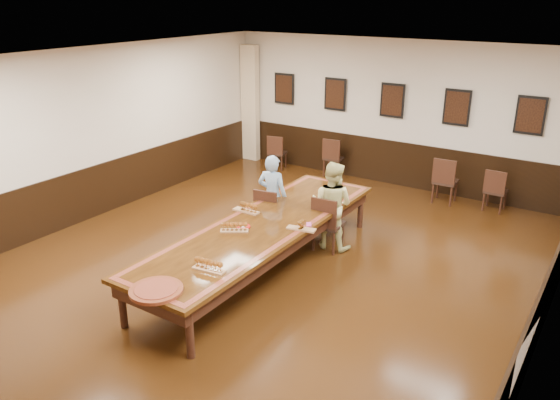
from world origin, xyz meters
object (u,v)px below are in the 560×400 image
Objects in this scene: chair_woman at (329,222)px; spare_chair_a at (277,152)px; conference_table at (262,233)px; spare_chair_b at (334,157)px; person_man at (272,196)px; person_woman at (332,205)px; spare_chair_d at (496,190)px; spare_chair_c at (446,180)px; chair_man at (270,212)px; carved_platter at (156,290)px.

chair_woman is 1.13× the size of spare_chair_a.
conference_table is (-0.52, -1.20, 0.13)m from chair_woman.
person_man is at bearing 93.33° from spare_chair_b.
person_man reaches higher than spare_chair_a.
spare_chair_a is at bearing -48.53° from person_woman.
spare_chair_c is at bearing 6.92° from spare_chair_d.
chair_man is at bearing 56.62° from spare_chair_c.
conference_table is 2.35m from carved_platter.
person_woman is at bearing 178.69° from person_man.
person_woman is at bearing 70.74° from spare_chair_c.
spare_chair_d is at bearing -176.44° from spare_chair_c.
spare_chair_c is at bearing 165.65° from spare_chair_b.
spare_chair_c is at bearing -109.97° from chair_woman.
person_man is at bearing 107.61° from spare_chair_a.
spare_chair_a is (-2.13, 3.43, -0.04)m from chair_man.
person_woman is (-0.01, 0.10, 0.27)m from chair_woman.
person_woman is at bearing 120.46° from spare_chair_a.
spare_chair_d is at bearing -139.49° from chair_man.
chair_woman reaches higher than carved_platter.
carved_platter is at bearing 72.11° from spare_chair_d.
person_woman is at bearing 68.49° from conference_table.
spare_chair_b is 3.95m from person_woman.
conference_table is (1.30, -4.79, 0.15)m from spare_chair_b.
chair_man is 3.48m from carved_platter.
person_man is (-0.02, 0.10, 0.28)m from chair_man.
chair_man is at bearing 107.04° from spare_chair_a.
chair_woman is 0.99× the size of spare_chair_c.
spare_chair_c reaches higher than spare_chair_a.
spare_chair_b is 3.72m from person_man.
spare_chair_a is 5.16m from spare_chair_d.
spare_chair_d is at bearing 168.95° from spare_chair_b.
spare_chair_c reaches higher than spare_chair_d.
spare_chair_c reaches higher than carved_platter.
chair_man is 0.96× the size of spare_chair_c.
spare_chair_c is 1.12× the size of spare_chair_d.
spare_chair_d is 5.19m from conference_table.
spare_chair_b is at bearing -66.36° from person_woman.
chair_woman is 0.64× the size of person_woman.
chair_man reaches higher than spare_chair_a.
spare_chair_a is 5.25m from conference_table.
chair_woman is 0.19× the size of conference_table.
chair_woman is at bearing 83.21° from carved_platter.
carved_platter is at bearing 92.36° from person_man.
person_man reaches higher than spare_chair_b.
spare_chair_d is at bearing 71.21° from carved_platter.
spare_chair_c is at bearing 78.61° from carved_platter.
person_man is 2.25× the size of carved_platter.
person_woman reaches higher than spare_chair_d.
carved_platter is at bearing 79.73° from person_woman.
person_man reaches higher than chair_man.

